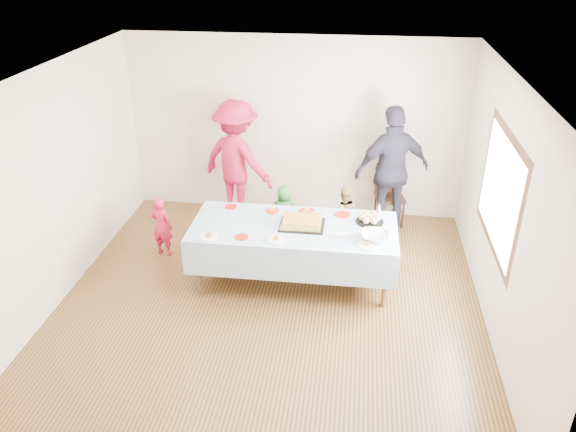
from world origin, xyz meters
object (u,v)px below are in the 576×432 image
object	(u,v)px
party_table	(294,230)
birthday_cake	(302,222)
dining_chair	(389,191)
adult_left	(237,160)

from	to	relation	value
party_table	birthday_cake	xyz separation A→B (m)	(0.10, 0.02, 0.10)
party_table	birthday_cake	distance (m)	0.14
party_table	dining_chair	bearing A→B (deg)	55.70
party_table	dining_chair	size ratio (longest dim) A/B	2.76
birthday_cake	adult_left	xyz separation A→B (m)	(-1.16, 1.66, 0.09)
birthday_cake	party_table	bearing A→B (deg)	-167.87
party_table	adult_left	size ratio (longest dim) A/B	1.36
birthday_cake	dining_chair	distance (m)	2.13
birthday_cake	dining_chair	size ratio (longest dim) A/B	0.60
party_table	dining_chair	xyz separation A→B (m)	(1.23, 1.80, -0.22)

